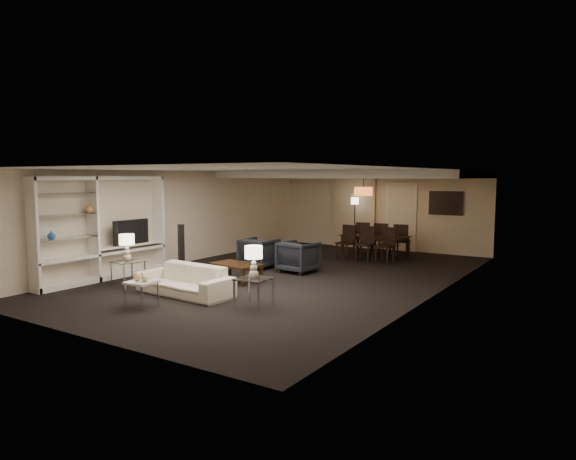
% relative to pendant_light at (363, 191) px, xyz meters
% --- Properties ---
extents(floor, '(11.00, 11.00, 0.00)m').
position_rel_pendant_light_xyz_m(floor, '(-0.30, -3.50, -1.92)').
color(floor, black).
rests_on(floor, ground).
extents(ceiling, '(7.00, 11.00, 0.02)m').
position_rel_pendant_light_xyz_m(ceiling, '(-0.30, -3.50, 0.58)').
color(ceiling, silver).
rests_on(ceiling, ground).
extents(wall_back, '(7.00, 0.02, 2.50)m').
position_rel_pendant_light_xyz_m(wall_back, '(-0.30, 2.00, -0.67)').
color(wall_back, beige).
rests_on(wall_back, ground).
extents(wall_front, '(7.00, 0.02, 2.50)m').
position_rel_pendant_light_xyz_m(wall_front, '(-0.30, -9.00, -0.67)').
color(wall_front, beige).
rests_on(wall_front, ground).
extents(wall_left, '(0.02, 11.00, 2.50)m').
position_rel_pendant_light_xyz_m(wall_left, '(-3.80, -3.50, -0.67)').
color(wall_left, beige).
rests_on(wall_left, ground).
extents(wall_right, '(0.02, 11.00, 2.50)m').
position_rel_pendant_light_xyz_m(wall_right, '(3.20, -3.50, -0.67)').
color(wall_right, beige).
rests_on(wall_right, ground).
extents(ceiling_soffit, '(7.00, 4.00, 0.20)m').
position_rel_pendant_light_xyz_m(ceiling_soffit, '(-0.30, 0.00, 0.48)').
color(ceiling_soffit, silver).
rests_on(ceiling_soffit, ceiling).
extents(curtains, '(1.50, 0.12, 2.40)m').
position_rel_pendant_light_xyz_m(curtains, '(-1.20, 1.92, -0.72)').
color(curtains, beige).
rests_on(curtains, wall_back).
extents(door, '(0.90, 0.05, 2.10)m').
position_rel_pendant_light_xyz_m(door, '(0.40, 1.97, -0.87)').
color(door, silver).
rests_on(door, wall_back).
extents(painting, '(0.95, 0.04, 0.65)m').
position_rel_pendant_light_xyz_m(painting, '(1.80, 1.96, -0.37)').
color(painting, '#142D38').
rests_on(painting, wall_back).
extents(media_unit, '(0.38, 3.40, 2.35)m').
position_rel_pendant_light_xyz_m(media_unit, '(-3.61, -6.10, -0.74)').
color(media_unit, white).
rests_on(media_unit, wall_left).
extents(pendant_light, '(0.52, 0.52, 0.24)m').
position_rel_pendant_light_xyz_m(pendant_light, '(0.00, 0.00, 0.00)').
color(pendant_light, '#D8591E').
rests_on(pendant_light, ceiling_soffit).
extents(sofa, '(2.11, 0.93, 0.60)m').
position_rel_pendant_light_xyz_m(sofa, '(-0.97, -6.23, -1.62)').
color(sofa, beige).
rests_on(sofa, floor).
extents(coffee_table, '(1.21, 0.80, 0.41)m').
position_rel_pendant_light_xyz_m(coffee_table, '(-0.97, -4.63, -1.72)').
color(coffee_table, black).
rests_on(coffee_table, floor).
extents(armchair_left, '(0.83, 0.86, 0.77)m').
position_rel_pendant_light_xyz_m(armchair_left, '(-1.57, -2.93, -1.54)').
color(armchair_left, black).
rests_on(armchair_left, floor).
extents(armchair_right, '(0.90, 0.92, 0.77)m').
position_rel_pendant_light_xyz_m(armchair_right, '(-0.37, -2.93, -1.54)').
color(armchair_right, black).
rests_on(armchair_right, floor).
extents(side_table_left, '(0.64, 0.64, 0.53)m').
position_rel_pendant_light_xyz_m(side_table_left, '(-2.67, -6.23, -1.66)').
color(side_table_left, white).
rests_on(side_table_left, floor).
extents(side_table_right, '(0.61, 0.61, 0.53)m').
position_rel_pendant_light_xyz_m(side_table_right, '(0.73, -6.23, -1.66)').
color(side_table_right, white).
rests_on(side_table_right, floor).
extents(table_lamp_left, '(0.32, 0.32, 0.59)m').
position_rel_pendant_light_xyz_m(table_lamp_left, '(-2.67, -6.23, -1.10)').
color(table_lamp_left, beige).
rests_on(table_lamp_left, side_table_left).
extents(table_lamp_right, '(0.34, 0.34, 0.59)m').
position_rel_pendant_light_xyz_m(table_lamp_right, '(0.73, -6.23, -1.10)').
color(table_lamp_right, beige).
rests_on(table_lamp_right, side_table_right).
extents(marble_table, '(0.50, 0.50, 0.47)m').
position_rel_pendant_light_xyz_m(marble_table, '(-0.97, -7.33, -1.68)').
color(marble_table, silver).
rests_on(marble_table, floor).
extents(gold_gourd_a, '(0.15, 0.15, 0.15)m').
position_rel_pendant_light_xyz_m(gold_gourd_a, '(-1.07, -7.33, -1.37)').
color(gold_gourd_a, tan).
rests_on(gold_gourd_a, marble_table).
extents(gold_gourd_b, '(0.13, 0.13, 0.13)m').
position_rel_pendant_light_xyz_m(gold_gourd_b, '(-0.87, -7.33, -1.38)').
color(gold_gourd_b, '#E6D07A').
rests_on(gold_gourd_b, marble_table).
extents(television, '(1.01, 0.13, 0.58)m').
position_rel_pendant_light_xyz_m(television, '(-3.58, -5.42, -0.88)').
color(television, black).
rests_on(television, media_unit).
extents(vase_blue, '(0.17, 0.17, 0.18)m').
position_rel_pendant_light_xyz_m(vase_blue, '(-3.61, -7.37, -0.77)').
color(vase_blue, '#284FB1').
rests_on(vase_blue, media_unit).
extents(vase_amber, '(0.18, 0.18, 0.19)m').
position_rel_pendant_light_xyz_m(vase_amber, '(-3.61, -6.45, -0.27)').
color(vase_amber, '#D38946').
rests_on(vase_amber, media_unit).
extents(floor_speaker, '(0.17, 0.17, 1.17)m').
position_rel_pendant_light_xyz_m(floor_speaker, '(-2.87, -4.40, -1.33)').
color(floor_speaker, black).
rests_on(floor_speaker, floor).
extents(dining_table, '(1.95, 1.22, 0.65)m').
position_rel_pendant_light_xyz_m(dining_table, '(0.29, 0.17, -1.59)').
color(dining_table, black).
rests_on(dining_table, floor).
extents(chair_nl, '(0.49, 0.49, 0.97)m').
position_rel_pendant_light_xyz_m(chair_nl, '(-0.31, -0.48, -1.44)').
color(chair_nl, black).
rests_on(chair_nl, floor).
extents(chair_nm, '(0.47, 0.47, 0.97)m').
position_rel_pendant_light_xyz_m(chair_nm, '(0.29, -0.48, -1.44)').
color(chair_nm, black).
rests_on(chair_nm, floor).
extents(chair_nr, '(0.50, 0.50, 0.97)m').
position_rel_pendant_light_xyz_m(chair_nr, '(0.89, -0.48, -1.44)').
color(chair_nr, black).
rests_on(chair_nr, floor).
extents(chair_fl, '(0.50, 0.50, 0.97)m').
position_rel_pendant_light_xyz_m(chair_fl, '(-0.31, 0.82, -1.44)').
color(chair_fl, black).
rests_on(chair_fl, floor).
extents(chair_fm, '(0.48, 0.48, 0.97)m').
position_rel_pendant_light_xyz_m(chair_fm, '(0.29, 0.82, -1.44)').
color(chair_fm, black).
rests_on(chair_fm, floor).
extents(chair_fr, '(0.50, 0.50, 0.97)m').
position_rel_pendant_light_xyz_m(chair_fr, '(0.89, 0.82, -1.44)').
color(chair_fr, black).
rests_on(chair_fr, floor).
extents(floor_lamp, '(0.26, 0.26, 1.68)m').
position_rel_pendant_light_xyz_m(floor_lamp, '(-0.98, 1.51, -1.08)').
color(floor_lamp, black).
rests_on(floor_lamp, floor).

